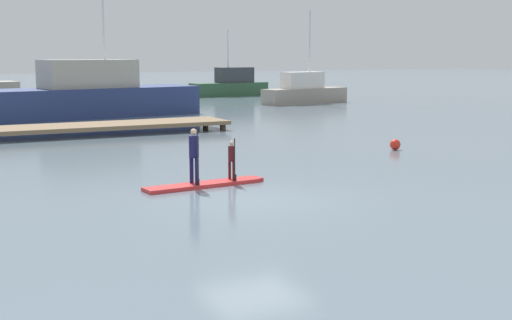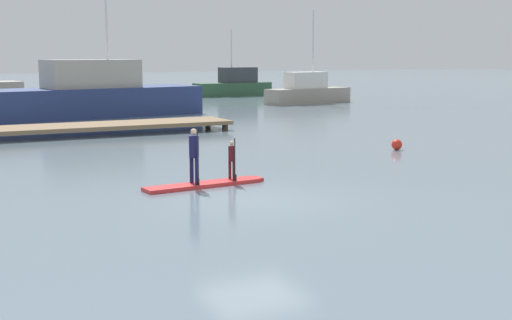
{
  "view_description": "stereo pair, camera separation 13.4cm",
  "coord_description": "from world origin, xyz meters",
  "px_view_note": "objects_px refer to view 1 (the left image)",
  "views": [
    {
      "loc": [
        -7.56,
        -14.88,
        3.57
      ],
      "look_at": [
        0.79,
        1.43,
        0.76
      ],
      "focal_mm": 48.5,
      "sensor_mm": 36.0,
      "label": 1
    },
    {
      "loc": [
        -7.44,
        -14.94,
        3.57
      ],
      "look_at": [
        0.79,
        1.43,
        0.76
      ],
      "focal_mm": 48.5,
      "sensor_mm": 36.0,
      "label": 2
    }
  ],
  "objects_px": {
    "motor_boat_small_navy": "(304,91)",
    "paddler_adult": "(194,152)",
    "paddleboard_near": "(205,184)",
    "fishing_boat_white_large": "(84,96)",
    "mooring_buoy_mid": "(395,144)",
    "fishing_boat_green_midground": "(231,85)",
    "paddler_child_solo": "(232,158)"
  },
  "relations": [
    {
      "from": "fishing_boat_white_large",
      "to": "fishing_boat_green_midground",
      "type": "distance_m",
      "value": 21.86
    },
    {
      "from": "fishing_boat_white_large",
      "to": "paddleboard_near",
      "type": "bearing_deg",
      "value": -95.17
    },
    {
      "from": "motor_boat_small_navy",
      "to": "mooring_buoy_mid",
      "type": "distance_m",
      "value": 25.12
    },
    {
      "from": "motor_boat_small_navy",
      "to": "paddler_adult",
      "type": "bearing_deg",
      "value": -126.23
    },
    {
      "from": "paddleboard_near",
      "to": "fishing_boat_white_large",
      "type": "relative_size",
      "value": 0.26
    },
    {
      "from": "paddler_child_solo",
      "to": "mooring_buoy_mid",
      "type": "bearing_deg",
      "value": 21.98
    },
    {
      "from": "paddler_adult",
      "to": "mooring_buoy_mid",
      "type": "relative_size",
      "value": 3.71
    },
    {
      "from": "paddleboard_near",
      "to": "fishing_boat_green_midground",
      "type": "bearing_deg",
      "value": 64.01
    },
    {
      "from": "fishing_boat_white_large",
      "to": "motor_boat_small_navy",
      "type": "bearing_deg",
      "value": 12.88
    },
    {
      "from": "fishing_boat_green_midground",
      "to": "mooring_buoy_mid",
      "type": "bearing_deg",
      "value": -104.82
    },
    {
      "from": "paddleboard_near",
      "to": "motor_boat_small_navy",
      "type": "relative_size",
      "value": 0.5
    },
    {
      "from": "fishing_boat_green_midground",
      "to": "motor_boat_small_navy",
      "type": "relative_size",
      "value": 0.98
    },
    {
      "from": "fishing_boat_white_large",
      "to": "motor_boat_small_navy",
      "type": "xyz_separation_m",
      "value": [
        17.09,
        3.91,
        -0.32
      ]
    },
    {
      "from": "fishing_boat_green_midground",
      "to": "fishing_boat_white_large",
      "type": "bearing_deg",
      "value": -137.65
    },
    {
      "from": "mooring_buoy_mid",
      "to": "fishing_boat_green_midground",
      "type": "bearing_deg",
      "value": 75.18
    },
    {
      "from": "paddleboard_near",
      "to": "paddler_child_solo",
      "type": "height_order",
      "value": "paddler_child_solo"
    },
    {
      "from": "fishing_boat_green_midground",
      "to": "paddleboard_near",
      "type": "bearing_deg",
      "value": -115.99
    },
    {
      "from": "fishing_boat_white_large",
      "to": "fishing_boat_green_midground",
      "type": "bearing_deg",
      "value": 42.35
    },
    {
      "from": "paddleboard_near",
      "to": "mooring_buoy_mid",
      "type": "bearing_deg",
      "value": 20.5
    },
    {
      "from": "fishing_boat_white_large",
      "to": "fishing_boat_green_midground",
      "type": "relative_size",
      "value": 1.97
    },
    {
      "from": "motor_boat_small_navy",
      "to": "paddleboard_near",
      "type": "bearing_deg",
      "value": -125.81
    },
    {
      "from": "fishing_boat_white_large",
      "to": "fishing_boat_green_midground",
      "type": "xyz_separation_m",
      "value": [
        16.15,
        14.73,
        -0.26
      ]
    },
    {
      "from": "paddler_adult",
      "to": "paddler_child_solo",
      "type": "height_order",
      "value": "paddler_adult"
    },
    {
      "from": "paddleboard_near",
      "to": "paddler_child_solo",
      "type": "distance_m",
      "value": 1.08
    },
    {
      "from": "paddleboard_near",
      "to": "fishing_boat_green_midground",
      "type": "height_order",
      "value": "fishing_boat_green_midground"
    },
    {
      "from": "paddler_adult",
      "to": "fishing_boat_white_large",
      "type": "xyz_separation_m",
      "value": [
        2.37,
        22.65,
        0.23
      ]
    },
    {
      "from": "fishing_boat_white_large",
      "to": "mooring_buoy_mid",
      "type": "xyz_separation_m",
      "value": [
        7.19,
        -19.16,
        -0.99
      ]
    },
    {
      "from": "paddler_child_solo",
      "to": "paddleboard_near",
      "type": "bearing_deg",
      "value": -175.59
    },
    {
      "from": "fishing_boat_white_large",
      "to": "paddler_child_solo",
      "type": "bearing_deg",
      "value": -93.06
    },
    {
      "from": "paddleboard_near",
      "to": "paddler_child_solo",
      "type": "bearing_deg",
      "value": 4.41
    },
    {
      "from": "paddleboard_near",
      "to": "motor_boat_small_navy",
      "type": "height_order",
      "value": "motor_boat_small_navy"
    },
    {
      "from": "fishing_boat_white_large",
      "to": "mooring_buoy_mid",
      "type": "distance_m",
      "value": 20.49
    }
  ]
}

